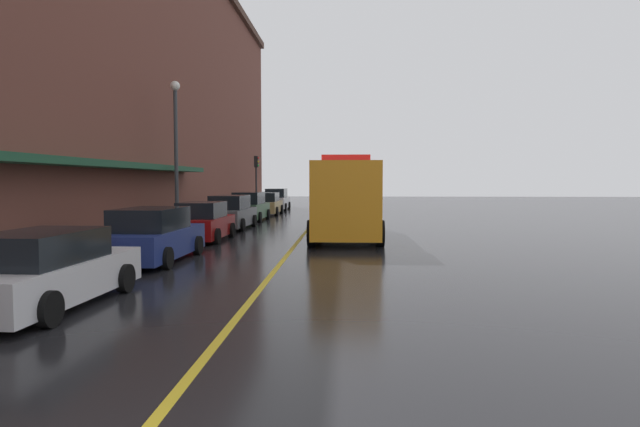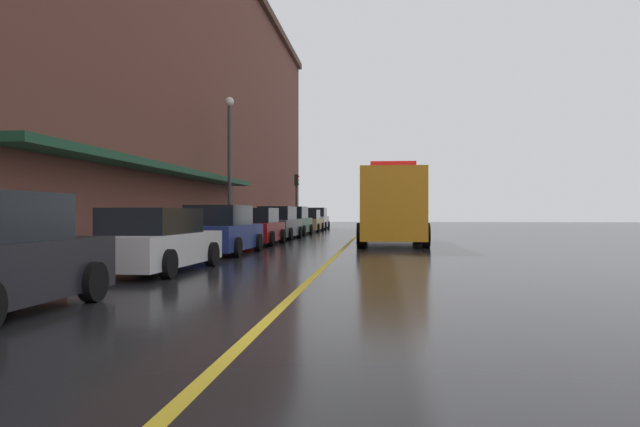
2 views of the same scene
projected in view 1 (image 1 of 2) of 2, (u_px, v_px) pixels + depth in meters
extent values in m
plane|color=black|center=(309.00, 227.00, 29.21)|extent=(112.00, 112.00, 0.00)
cube|color=gray|center=(195.00, 226.00, 29.51)|extent=(2.40, 70.00, 0.15)
cube|color=gold|center=(309.00, 227.00, 29.21)|extent=(0.16, 70.00, 0.01)
cube|color=brown|center=(45.00, 61.00, 28.36)|extent=(12.50, 64.00, 17.35)
cube|color=#19472D|center=(109.00, 164.00, 20.39)|extent=(1.20, 22.40, 0.24)
cube|color=silver|center=(48.00, 279.00, 10.87)|extent=(1.94, 4.85, 0.75)
cube|color=black|center=(40.00, 247.00, 10.59)|extent=(1.69, 2.69, 0.61)
cylinder|color=black|center=(49.00, 277.00, 12.43)|extent=(0.24, 0.65, 0.64)
cylinder|color=black|center=(125.00, 278.00, 12.28)|extent=(0.24, 0.65, 0.64)
cylinder|color=black|center=(49.00, 309.00, 9.33)|extent=(0.24, 0.65, 0.64)
cube|color=navy|center=(154.00, 242.00, 17.01)|extent=(1.92, 4.92, 0.82)
cube|color=black|center=(150.00, 219.00, 16.72)|extent=(1.70, 2.72, 0.67)
cylinder|color=black|center=(143.00, 245.00, 18.59)|extent=(0.23, 0.64, 0.64)
cylinder|color=black|center=(198.00, 245.00, 18.47)|extent=(0.23, 0.64, 0.64)
cylinder|color=black|center=(102.00, 258.00, 15.57)|extent=(0.23, 0.64, 0.64)
cylinder|color=black|center=(167.00, 258.00, 15.45)|extent=(0.23, 0.64, 0.64)
cube|color=maroon|center=(204.00, 227.00, 22.85)|extent=(1.78, 4.30, 0.79)
cube|color=black|center=(202.00, 210.00, 22.59)|extent=(1.59, 2.37, 0.65)
cylinder|color=black|center=(192.00, 230.00, 24.24)|extent=(0.23, 0.64, 0.64)
cylinder|color=black|center=(232.00, 230.00, 24.14)|extent=(0.23, 0.64, 0.64)
cylinder|color=black|center=(173.00, 236.00, 21.59)|extent=(0.23, 0.64, 0.64)
cylinder|color=black|center=(217.00, 236.00, 21.49)|extent=(0.23, 0.64, 0.64)
cube|color=#595B60|center=(231.00, 217.00, 28.43)|extent=(1.95, 4.65, 0.86)
cube|color=black|center=(230.00, 202.00, 28.15)|extent=(1.70, 2.58, 0.70)
cylinder|color=black|center=(221.00, 220.00, 29.94)|extent=(0.24, 0.65, 0.64)
cylinder|color=black|center=(254.00, 221.00, 29.78)|extent=(0.24, 0.65, 0.64)
cylinder|color=black|center=(206.00, 225.00, 27.11)|extent=(0.24, 0.65, 0.64)
cylinder|color=black|center=(242.00, 225.00, 26.95)|extent=(0.24, 0.65, 0.64)
cube|color=#2D5133|center=(250.00, 211.00, 34.01)|extent=(1.85, 4.77, 0.88)
cube|color=black|center=(249.00, 198.00, 33.73)|extent=(1.62, 2.64, 0.72)
cylinder|color=black|center=(241.00, 214.00, 35.55)|extent=(0.24, 0.65, 0.64)
cylinder|color=black|center=(268.00, 214.00, 35.42)|extent=(0.24, 0.65, 0.64)
cylinder|color=black|center=(230.00, 217.00, 32.64)|extent=(0.24, 0.65, 0.64)
cylinder|color=black|center=(259.00, 217.00, 32.51)|extent=(0.24, 0.65, 0.64)
cube|color=#A5844C|center=(267.00, 207.00, 40.29)|extent=(1.81, 4.63, 0.79)
cube|color=black|center=(266.00, 197.00, 40.02)|extent=(1.63, 2.55, 0.65)
cylinder|color=black|center=(258.00, 209.00, 41.79)|extent=(0.22, 0.64, 0.64)
cylinder|color=black|center=(281.00, 209.00, 41.69)|extent=(0.22, 0.64, 0.64)
cylinder|color=black|center=(251.00, 211.00, 38.93)|extent=(0.22, 0.64, 0.64)
cylinder|color=black|center=(276.00, 211.00, 38.83)|extent=(0.22, 0.64, 0.64)
cube|color=silver|center=(277.00, 203.00, 46.42)|extent=(1.75, 4.90, 0.90)
cube|color=black|center=(276.00, 193.00, 46.13)|extent=(1.57, 2.70, 0.73)
cylinder|color=black|center=(269.00, 205.00, 47.99)|extent=(0.22, 0.64, 0.64)
cylinder|color=black|center=(289.00, 205.00, 47.92)|extent=(0.22, 0.64, 0.64)
cylinder|color=black|center=(264.00, 207.00, 44.97)|extent=(0.22, 0.64, 0.64)
cylinder|color=black|center=(285.00, 207.00, 44.89)|extent=(0.22, 0.64, 0.64)
cube|color=orange|center=(346.00, 200.00, 20.68)|extent=(2.60, 2.61, 2.92)
cube|color=#3F3F42|center=(346.00, 199.00, 25.49)|extent=(2.62, 6.31, 2.69)
cube|color=red|center=(346.00, 158.00, 20.59)|extent=(1.82, 0.61, 0.24)
cylinder|color=black|center=(380.00, 233.00, 20.79)|extent=(0.30, 1.00, 1.00)
cylinder|color=black|center=(311.00, 233.00, 20.91)|extent=(0.30, 1.00, 1.00)
cylinder|color=black|center=(375.00, 225.00, 24.72)|extent=(0.30, 1.00, 1.00)
cylinder|color=black|center=(317.00, 225.00, 24.84)|extent=(0.30, 1.00, 1.00)
cylinder|color=black|center=(372.00, 221.00, 27.26)|extent=(0.30, 1.00, 1.00)
cylinder|color=black|center=(319.00, 221.00, 27.38)|extent=(0.30, 1.00, 1.00)
cylinder|color=#4C4C51|center=(237.00, 208.00, 36.75)|extent=(0.07, 0.07, 1.05)
cube|color=black|center=(237.00, 198.00, 36.71)|extent=(0.14, 0.18, 0.28)
cylinder|color=#4C4C51|center=(256.00, 203.00, 44.14)|extent=(0.07, 0.07, 1.05)
cube|color=black|center=(256.00, 195.00, 44.10)|extent=(0.14, 0.18, 0.28)
cylinder|color=#4C4C51|center=(235.00, 208.00, 35.87)|extent=(0.07, 0.07, 1.05)
cube|color=black|center=(235.00, 198.00, 35.83)|extent=(0.14, 0.18, 0.28)
cylinder|color=#33383D|center=(176.00, 161.00, 25.52)|extent=(0.18, 0.18, 6.50)
sphere|color=white|center=(175.00, 86.00, 25.31)|extent=(0.44, 0.44, 0.44)
cylinder|color=#232326|center=(256.00, 188.00, 44.08)|extent=(0.14, 0.14, 3.40)
cube|color=black|center=(256.00, 162.00, 43.95)|extent=(0.28, 0.36, 0.90)
sphere|color=red|center=(258.00, 158.00, 43.92)|extent=(0.16, 0.16, 0.16)
sphere|color=gold|center=(258.00, 162.00, 43.94)|extent=(0.16, 0.16, 0.16)
sphere|color=green|center=(258.00, 165.00, 43.96)|extent=(0.16, 0.16, 0.16)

